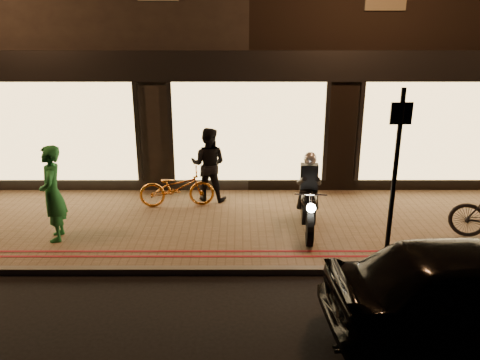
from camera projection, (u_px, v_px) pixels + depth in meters
name	position (u px, v px, depth m)	size (l,w,h in m)	color
ground	(252.00, 275.00, 7.93)	(90.00, 90.00, 0.00)	black
sidewalk	(250.00, 225.00, 9.81)	(50.00, 4.00, 0.12)	brown
kerb_stone	(252.00, 271.00, 7.96)	(50.00, 0.14, 0.12)	#59544C
red_kerb_lines	(252.00, 254.00, 8.41)	(50.00, 0.26, 0.01)	maroon
building_row	(246.00, 19.00, 15.14)	(48.00, 10.11, 8.50)	black
motorcycle	(309.00, 201.00, 9.22)	(0.61, 1.94, 1.59)	black
sign_post	(395.00, 170.00, 7.61)	(0.35, 0.08, 3.00)	black
bicycle_gold	(177.00, 188.00, 10.54)	(0.59, 1.68, 0.88)	#C77423
person_green	(52.00, 194.00, 8.75)	(0.67, 0.44, 1.84)	#1C6931
person_dark	(208.00, 164.00, 10.80)	(0.84, 0.65, 1.73)	black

